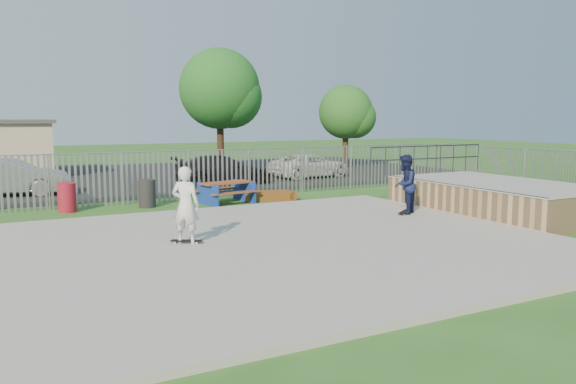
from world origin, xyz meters
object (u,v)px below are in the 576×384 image
skater_navy (405,184)px  funbox (270,196)px  trash_bin_grey (147,193)px  car_silver (9,177)px  trash_bin_red (67,198)px  picnic_table (226,192)px  car_dark (223,170)px  skater_white (186,205)px  tree_mid (220,89)px  tree_right (346,112)px  car_white (310,166)px

skater_navy → funbox: bearing=-105.1°
trash_bin_grey → car_silver: 7.27m
car_silver → skater_navy: bearing=-123.3°
trash_bin_red → trash_bin_grey: size_ratio=1.00×
picnic_table → car_silver: bearing=129.3°
car_dark → skater_white: bearing=160.7°
tree_mid → skater_white: size_ratio=3.81×
skater_navy → skater_white: same height
car_silver → car_dark: 9.57m
tree_mid → tree_right: size_ratio=1.36×
car_white → skater_white: size_ratio=2.39×
picnic_table → tree_right: tree_right is taller
tree_mid → funbox: bearing=-101.8°
car_silver → trash_bin_red: bearing=-149.9°
car_white → skater_navy: size_ratio=2.39×
picnic_table → trash_bin_grey: 2.99m
car_dark → trash_bin_grey: bearing=142.8°
trash_bin_red → skater_navy: skater_navy is taller
funbox → car_dark: car_dark is taller
trash_bin_grey → skater_white: size_ratio=0.53×
tree_right → funbox: bearing=-134.8°
funbox → car_dark: 6.09m
trash_bin_grey → car_white: car_white is taller
tree_right → car_white: bearing=-140.5°
car_dark → skater_navy: size_ratio=2.51×
trash_bin_grey → car_white: bearing=30.5°
car_white → funbox: bearing=130.5°
trash_bin_red → trash_bin_grey: 2.76m
car_silver → trash_bin_grey: bearing=-129.1°
picnic_table → car_dark: size_ratio=0.46×
trash_bin_red → tree_right: 21.36m
skater_white → skater_navy: bearing=-132.1°
funbox → trash_bin_red: trash_bin_red is taller
car_dark → trash_bin_red: bearing=129.6°
funbox → car_silver: 11.17m
tree_mid → skater_navy: 18.18m
car_silver → car_white: car_silver is taller
car_white → skater_navy: bearing=154.9°
skater_navy → tree_right: bearing=-153.0°
car_silver → skater_white: skater_white is taller
funbox → tree_right: tree_right is taller
car_silver → picnic_table: bearing=-116.9°
funbox → car_silver: size_ratio=0.40×
picnic_table → skater_white: skater_white is taller
tree_mid → skater_white: 20.70m
trash_bin_red → car_dark: bearing=34.0°
tree_mid → tree_right: (8.39, -1.02, -1.35)m
car_silver → tree_right: tree_right is taller
trash_bin_red → trash_bin_grey: same height
funbox → skater_navy: size_ratio=0.98×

